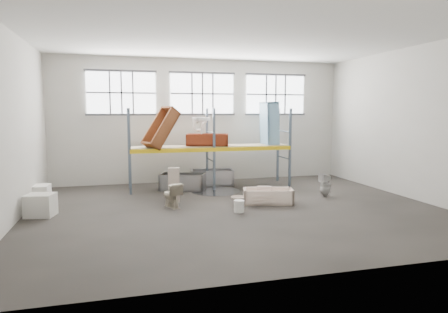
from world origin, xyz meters
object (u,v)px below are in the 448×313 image
object	(u,v)px
toilet_white	(325,185)
carton_near	(40,205)
cistern_tall	(174,185)
steel_tub_left	(183,182)
toilet_beige	(172,195)
steel_tub_right	(212,177)
bucket	(239,206)
bathtub_beige	(268,196)
blue_tub_upright	(269,124)
rust_tub_flat	(207,140)

from	to	relation	value
toilet_white	carton_near	world-z (taller)	toilet_white
cistern_tall	carton_near	world-z (taller)	cistern_tall
toilet_white	steel_tub_left	xyz separation A→B (m)	(-4.51, 2.40, -0.10)
toilet_beige	toilet_white	bearing A→B (deg)	161.32
carton_near	steel_tub_left	bearing A→B (deg)	31.41
steel_tub_left	cistern_tall	bearing A→B (deg)	-107.06
steel_tub_right	bucket	distance (m)	4.39
bathtub_beige	blue_tub_upright	bearing A→B (deg)	83.39
blue_tub_upright	cistern_tall	bearing A→B (deg)	-151.58
bathtub_beige	cistern_tall	size ratio (longest dim) A/B	1.40
bucket	carton_near	xyz separation A→B (m)	(-5.43, 1.00, 0.14)
steel_tub_right	steel_tub_left	bearing A→B (deg)	-150.95
carton_near	toilet_white	bearing A→B (deg)	1.80
steel_tub_left	rust_tub_flat	bearing A→B (deg)	13.63
bathtub_beige	carton_near	bearing A→B (deg)	-166.22
bucket	carton_near	size ratio (longest dim) A/B	0.48
bathtub_beige	rust_tub_flat	size ratio (longest dim) A/B	0.99
toilet_white	blue_tub_upright	xyz separation A→B (m)	(-1.00, 2.71, 1.99)
bucket	toilet_white	bearing A→B (deg)	20.23
toilet_white	cistern_tall	bearing A→B (deg)	-100.51
bucket	toilet_beige	bearing A→B (deg)	148.55
bathtub_beige	steel_tub_left	size ratio (longest dim) A/B	0.95
rust_tub_flat	carton_near	size ratio (longest dim) A/B	2.15
bathtub_beige	cistern_tall	xyz separation A→B (m)	(-2.85, 0.92, 0.32)
toilet_beige	bucket	bearing A→B (deg)	127.93
steel_tub_right	bathtub_beige	bearing A→B (deg)	-74.35
toilet_white	steel_tub_left	world-z (taller)	toilet_white
bathtub_beige	steel_tub_right	bearing A→B (deg)	120.68
toilet_beige	bathtub_beige	bearing A→B (deg)	154.70
cistern_tall	carton_near	bearing A→B (deg)	-160.26
toilet_beige	bucket	xyz separation A→B (m)	(1.79, -1.10, -0.20)
blue_tub_upright	steel_tub_right	bearing A→B (deg)	169.87
cistern_tall	rust_tub_flat	size ratio (longest dim) A/B	0.71
toilet_white	carton_near	bearing A→B (deg)	-93.18
toilet_white	bucket	bearing A→B (deg)	-74.75
carton_near	toilet_beige	bearing A→B (deg)	1.60
steel_tub_left	blue_tub_upright	bearing A→B (deg)	5.06
steel_tub_left	rust_tub_flat	world-z (taller)	rust_tub_flat
rust_tub_flat	cistern_tall	bearing A→B (deg)	-126.32
toilet_white	blue_tub_upright	distance (m)	3.51
blue_tub_upright	carton_near	size ratio (longest dim) A/B	2.36
steel_tub_right	blue_tub_upright	bearing A→B (deg)	-10.13
cistern_tall	toilet_white	bearing A→B (deg)	2.72
cistern_tall	rust_tub_flat	distance (m)	2.95
toilet_white	bathtub_beige	bearing A→B (deg)	-84.27
bathtub_beige	steel_tub_left	bearing A→B (deg)	143.80
bathtub_beige	cistern_tall	distance (m)	3.01
bathtub_beige	carton_near	size ratio (longest dim) A/B	2.14
steel_tub_left	steel_tub_right	bearing A→B (deg)	29.05
bathtub_beige	toilet_white	size ratio (longest dim) A/B	1.94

